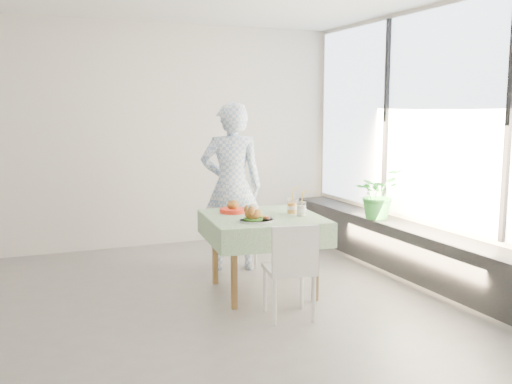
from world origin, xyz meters
name	(u,v)px	position (x,y,z in m)	size (l,w,h in m)	color
floor	(153,314)	(0.00, 0.00, 0.00)	(6.00, 6.00, 0.00)	#64625F
wall_back	(106,137)	(0.00, 2.50, 1.40)	(6.00, 0.02, 2.80)	silver
wall_front	(275,189)	(0.00, -2.50, 1.40)	(6.00, 0.02, 2.80)	silver
wall_right	(441,142)	(3.00, 0.00, 1.40)	(0.02, 5.00, 2.80)	silver
window_pane	(440,117)	(2.97, 0.00, 1.65)	(0.01, 4.80, 2.18)	#D1E0F9
window_ledge	(421,254)	(2.80, 0.00, 0.25)	(0.40, 4.80, 0.50)	black
cafe_table	(263,245)	(1.10, 0.18, 0.46)	(1.14, 1.14, 0.74)	brown
chair_far	(234,247)	(1.13, 1.05, 0.24)	(0.47, 0.47, 0.79)	white
chair_near	(289,288)	(1.04, -0.52, 0.25)	(0.44, 0.44, 0.81)	white
diner	(232,187)	(1.11, 1.06, 0.91)	(0.66, 0.43, 1.81)	#84A5D3
main_dish	(255,216)	(0.91, -0.06, 0.80)	(0.32, 0.32, 0.16)	white
juice_cup_orange	(292,207)	(1.40, 0.18, 0.81)	(0.10, 0.10, 0.29)	white
juice_cup_lemonade	(301,209)	(1.42, 0.02, 0.80)	(0.10, 0.10, 0.27)	white
second_dish	(233,209)	(0.89, 0.43, 0.78)	(0.26, 0.26, 0.12)	red
potted_plant	(377,194)	(2.73, 0.70, 0.78)	(0.51, 0.44, 0.57)	#2A7E36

